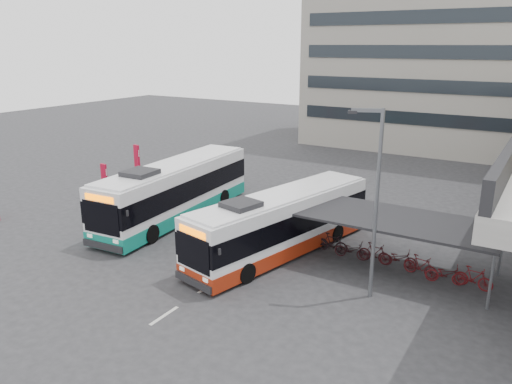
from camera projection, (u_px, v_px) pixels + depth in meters
The scene contains 10 objects.
ground at pixel (205, 251), 25.82m from camera, with size 120.00×120.00×0.00m, color #28282B.
bike_shelter at pixel (385, 241), 23.67m from camera, with size 10.00×4.00×2.54m.
office_block at pixel (473, 20), 48.71m from camera, with size 30.00×15.00×25.00m, color gray.
road_markings at pixel (210, 285), 22.12m from camera, with size 0.15×7.60×0.01m.
bus_main at pixel (282, 224), 25.19m from camera, with size 4.97×11.72×3.39m.
bus_teal at pixel (175, 191), 30.30m from camera, with size 3.57×12.66×3.70m.
pedestrian at pixel (217, 228), 26.74m from camera, with size 0.61×0.40×1.66m, color black.
lamp_post at pixel (374, 194), 19.89m from camera, with size 1.33×0.67×7.97m.
sign_totem_mid at pixel (105, 180), 34.57m from camera, with size 0.51×0.16×2.38m.
sign_totem_north at pixel (137, 161), 39.51m from camera, with size 0.58×0.25×2.68m.
Camera 1 is at (14.69, -19.01, 10.30)m, focal length 35.00 mm.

